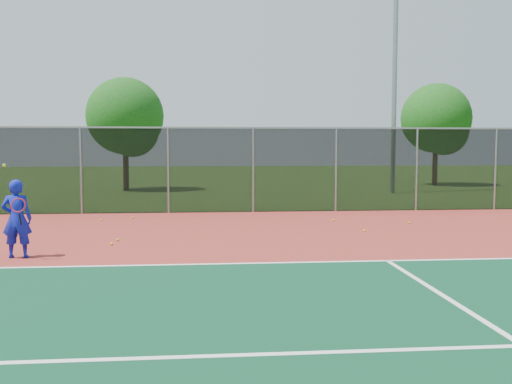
% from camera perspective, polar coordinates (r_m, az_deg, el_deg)
% --- Properties ---
extents(ground, '(120.00, 120.00, 0.00)m').
position_cam_1_polar(ground, '(8.71, 6.51, -11.20)').
color(ground, '#2E5618').
rests_on(ground, ground).
extents(court_apron, '(30.00, 20.00, 0.02)m').
position_cam_1_polar(court_apron, '(10.61, 4.31, -8.24)').
color(court_apron, maroon).
rests_on(court_apron, ground).
extents(fence_back, '(30.00, 0.06, 3.03)m').
position_cam_1_polar(fence_back, '(20.29, -0.29, 2.33)').
color(fence_back, black).
rests_on(fence_back, court_apron).
extents(tennis_player, '(0.63, 0.63, 1.98)m').
position_cam_1_polar(tennis_player, '(12.97, -22.81, -2.47)').
color(tennis_player, '#121CAF').
rests_on(tennis_player, court_apron).
extents(practice_ball_0, '(0.07, 0.07, 0.07)m').
position_cam_1_polar(practice_ball_0, '(14.58, -13.66, -4.66)').
color(practice_ball_0, '#B2CC17').
rests_on(practice_ball_0, court_apron).
extents(practice_ball_1, '(0.07, 0.07, 0.07)m').
position_cam_1_polar(practice_ball_1, '(18.98, -12.20, -2.50)').
color(practice_ball_1, '#B2CC17').
rests_on(practice_ball_1, court_apron).
extents(practice_ball_2, '(0.07, 0.07, 0.07)m').
position_cam_1_polar(practice_ball_2, '(17.90, 15.08, -2.98)').
color(practice_ball_2, '#B2CC17').
rests_on(practice_ball_2, court_apron).
extents(practice_ball_3, '(0.07, 0.07, 0.07)m').
position_cam_1_polar(practice_ball_3, '(18.06, 7.80, -2.80)').
color(practice_ball_3, '#B2CC17').
rests_on(practice_ball_3, court_apron).
extents(practice_ball_4, '(0.07, 0.07, 0.07)m').
position_cam_1_polar(practice_ball_4, '(14.01, -14.23, -5.04)').
color(practice_ball_4, '#B2CC17').
rests_on(practice_ball_4, court_apron).
extents(practice_ball_5, '(0.07, 0.07, 0.07)m').
position_cam_1_polar(practice_ball_5, '(15.96, 10.80, -3.81)').
color(practice_ball_5, '#B2CC17').
rests_on(practice_ball_5, court_apron).
extents(practice_ball_6, '(0.07, 0.07, 0.07)m').
position_cam_1_polar(practice_ball_6, '(18.61, -15.21, -2.70)').
color(practice_ball_6, '#B2CC17').
rests_on(practice_ball_6, court_apron).
extents(floodlight_n, '(0.90, 0.40, 11.66)m').
position_cam_1_polar(floodlight_n, '(29.96, 13.72, 12.59)').
color(floodlight_n, gray).
rests_on(floodlight_n, ground).
extents(tree_back_left, '(4.10, 4.10, 6.03)m').
position_cam_1_polar(tree_back_left, '(31.30, -12.80, 7.07)').
color(tree_back_left, '#352313').
rests_on(tree_back_left, ground).
extents(tree_back_mid, '(4.19, 4.19, 6.15)m').
position_cam_1_polar(tree_back_mid, '(36.26, 17.75, 6.73)').
color(tree_back_mid, '#352313').
rests_on(tree_back_mid, ground).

